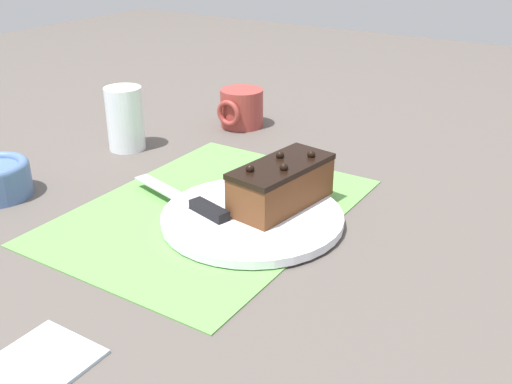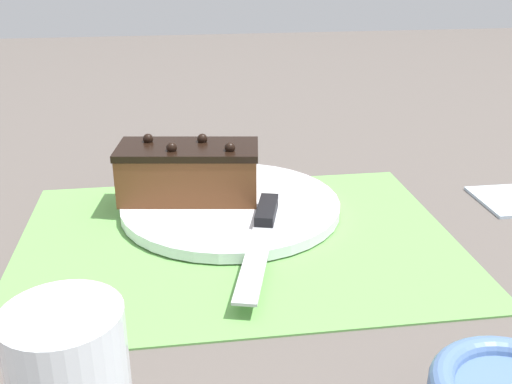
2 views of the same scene
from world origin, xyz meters
The scene contains 5 objects.
ground_plane centered at (0.00, 0.00, 0.00)m, with size 3.00×3.00×0.00m, color #544C47.
placemat_woven centered at (0.00, 0.00, 0.00)m, with size 0.46×0.34×0.00m, color #609E4C.
cake_plate centered at (0.00, 0.07, 0.01)m, with size 0.25×0.25×0.01m.
chocolate_cake centered at (-0.05, 0.09, 0.05)m, with size 0.17×0.09×0.07m.
serving_knife centered at (0.03, -0.01, 0.02)m, with size 0.08×0.21×0.01m.
Camera 2 is at (-0.06, -0.56, 0.30)m, focal length 42.00 mm.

